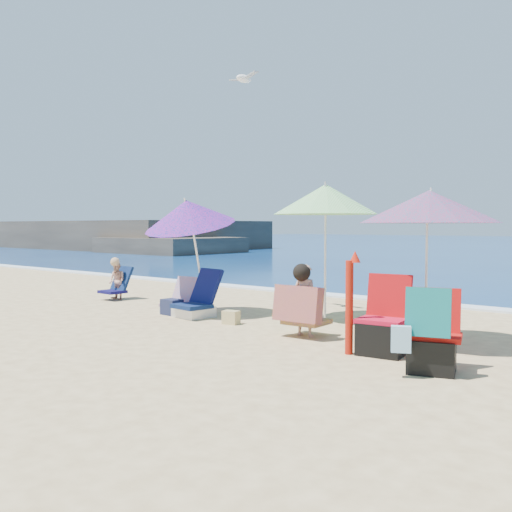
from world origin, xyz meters
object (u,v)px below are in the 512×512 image
Objects in this scene: person_center at (303,301)px; chair_navy at (197,304)px; furled_umbrella at (350,298)px; camp_chair_right at (431,341)px; seagull at (244,79)px; umbrella_turquoise at (429,207)px; umbrella_blue at (188,213)px; umbrella_striped at (326,199)px; camp_chair_left at (383,331)px; person_left at (117,280)px; chair_rainbow at (179,304)px.

chair_navy is at bearing 172.76° from person_center.
furled_umbrella is 1.19m from camp_chair_right.
seagull is (0.09, 1.15, 4.04)m from chair_navy.
umbrella_turquoise is 4.70m from seagull.
seagull is at bearing 149.81° from furled_umbrella.
seagull is (0.33, 1.10, 2.47)m from umbrella_blue.
umbrella_striped is 2.39m from umbrella_blue.
camp_chair_left reaches higher than chair_navy.
seagull is (-4.53, 2.22, 3.92)m from camp_chair_right.
chair_navy is at bearing 166.99° from camp_chair_right.
umbrella_turquoise reaches higher than chair_navy.
person_left is (-2.98, 0.57, 0.19)m from chair_navy.
camp_chair_right is at bearing -38.87° from umbrella_striped.
umbrella_striped reaches higher than chair_rainbow.
furled_umbrella is at bearing 168.18° from camp_chair_right.
umbrella_blue is 2.74× the size of seagull.
furled_umbrella is (-0.51, -1.12, -1.12)m from umbrella_turquoise.
umbrella_blue is 1.72× the size of furled_umbrella.
furled_umbrella is at bearing -13.38° from chair_navy.
person_center is 4.66m from seagull.
camp_chair_left reaches higher than chair_rainbow.
umbrella_blue is 2.99m from person_center.
umbrella_striped is 3.10m from camp_chair_left.
umbrella_striped is at bearing -0.38° from seagull.
person_center reaches higher than chair_rainbow.
person_left reaches higher than chair_navy.
seagull is (-3.41, 1.98, 3.56)m from furled_umbrella.
person_center is (0.55, -1.45, -1.50)m from umbrella_striped.
umbrella_blue is 2.61× the size of chair_navy.
person_center is at bearing 169.13° from camp_chair_left.
umbrella_striped is 3.55× the size of chair_rainbow.
chair_navy is (-1.87, -1.14, -1.78)m from umbrella_striped.
chair_navy is 4.20m from seagull.
camp_chair_left is at bearing -102.70° from umbrella_turquoise.
umbrella_turquoise is 1.63× the size of furled_umbrella.
seagull is at bearing 85.78° from chair_navy.
chair_rainbow is 4.27m from seagull.
chair_rainbow is 4.40m from camp_chair_left.
umbrella_striped reaches higher than umbrella_blue.
umbrella_turquoise is 2.09m from camp_chair_right.
chair_navy is at bearing -175.89° from umbrella_turquoise.
umbrella_striped is at bearing 141.13° from camp_chair_right.
umbrella_turquoise is 2.13m from person_center.
umbrella_turquoise is 4.26m from umbrella_blue.
umbrella_blue is 2.42× the size of person_left.
camp_chair_left is 1.22× the size of seagull.
seagull is at bearing 73.01° from umbrella_blue.
umbrella_striped is at bearing 27.04° from umbrella_blue.
umbrella_striped is 2.88m from seagull.
camp_chair_left is 1.08× the size of person_left.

